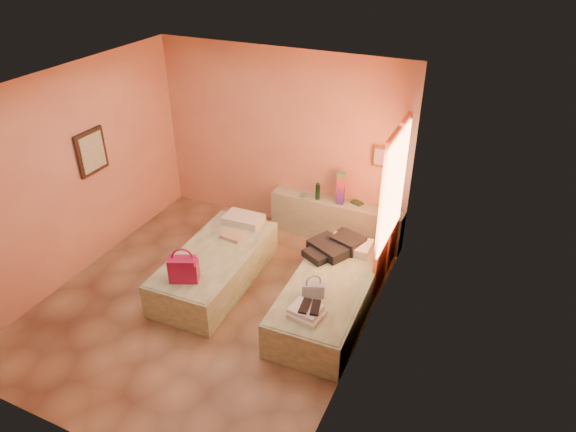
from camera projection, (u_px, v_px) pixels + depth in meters
name	position (u px, v px, depth m)	size (l,w,h in m)	color
ground	(209.00, 301.00, 6.72)	(4.50, 4.50, 0.00)	#A18560
room_walls	(238.00, 163.00, 6.18)	(4.02, 4.51, 2.81)	tan
headboard_ledge	(336.00, 220.00, 7.85)	(2.05, 0.30, 0.65)	#A9B494
bed_left	(216.00, 267.00, 6.95)	(0.90, 2.00, 0.50)	beige
bed_right	(328.00, 299.00, 6.37)	(0.90, 2.00, 0.50)	beige
water_bottle	(318.00, 191.00, 7.70)	(0.07, 0.07, 0.25)	#163D22
rainbow_box	(341.00, 188.00, 7.52)	(0.11, 0.11, 0.51)	#A01346
small_dish	(304.00, 195.00, 7.82)	(0.12, 0.12, 0.03)	#52976A
green_book	(357.00, 203.00, 7.63)	(0.16, 0.12, 0.03)	#234326
flower_vase	(393.00, 206.00, 7.31)	(0.19, 0.19, 0.25)	silver
magenta_handbag	(184.00, 269.00, 6.21)	(0.35, 0.20, 0.33)	#A01346
khaki_garment	(233.00, 236.00, 7.11)	(0.31, 0.25, 0.05)	tan
clothes_pile	(333.00, 247.00, 6.75)	(0.57, 0.57, 0.17)	black
blue_handbag	(313.00, 290.00, 5.99)	(0.26, 0.11, 0.17)	#4556A7
towel_stack	(307.00, 312.00, 5.70)	(0.35, 0.30, 0.10)	white
sandal_pair	(310.00, 307.00, 5.68)	(0.19, 0.25, 0.03)	black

